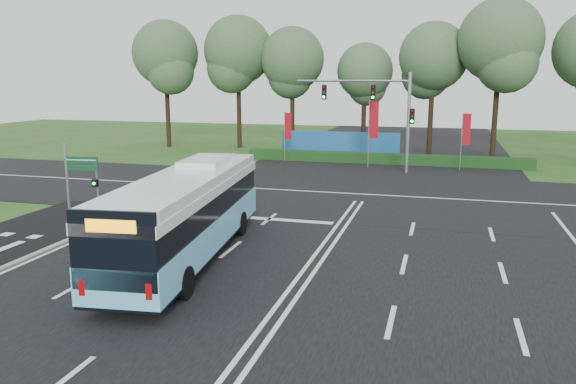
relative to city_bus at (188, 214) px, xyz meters
name	(u,v)px	position (x,y,z in m)	size (l,w,h in m)	color
ground	(314,258)	(4.40, 1.36, -1.72)	(120.00, 120.00, 0.00)	#26531B
road_main	(314,257)	(4.40, 1.36, -1.70)	(20.00, 120.00, 0.04)	black
road_cross	(361,194)	(4.40, 13.36, -1.69)	(120.00, 14.00, 0.05)	black
kerb_strip	(28,258)	(-5.70, -1.64, -1.66)	(0.25, 18.00, 0.12)	gray
city_bus	(188,214)	(0.00, 0.00, 0.00)	(3.83, 12.09, 3.41)	#66C5EE
pedestrian_signal	(98,192)	(-5.80, 3.03, -0.09)	(0.24, 0.40, 2.98)	gray
street_sign	(74,177)	(-6.21, 2.05, 0.72)	(1.49, 0.26, 3.85)	gray
banner_flag_left	(287,129)	(-3.25, 25.09, 0.92)	(0.59, 0.06, 4.01)	gray
banner_flag_mid	(372,124)	(3.69, 23.67, 1.52)	(0.71, 0.26, 5.00)	gray
banner_flag_right	(465,133)	(10.29, 24.03, 1.05)	(0.62, 0.13, 4.22)	gray
traffic_light_gantry	(383,106)	(4.61, 21.86, 2.95)	(8.41, 0.28, 7.00)	gray
hedge	(384,159)	(4.40, 25.86, -1.32)	(22.00, 1.20, 0.80)	#173814
blue_hoarding	(339,145)	(0.40, 28.36, -0.62)	(10.00, 0.30, 2.20)	#1B5A94
eucalyptus_row	(429,52)	(7.20, 32.37, 7.05)	(53.95, 9.30, 12.94)	black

